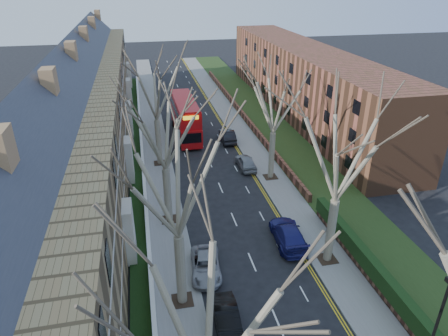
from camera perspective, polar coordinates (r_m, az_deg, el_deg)
pavement_left at (r=56.88m, az=-10.15°, el=5.29°), size 3.00×102.00×0.12m
pavement_right at (r=58.38m, az=1.73°, el=6.24°), size 3.00×102.00×0.12m
terrace_left at (r=47.96m, az=-19.38°, el=7.18°), size 9.70×78.00×13.60m
flats_right at (r=64.12m, az=11.16°, el=12.20°), size 13.97×54.00×10.00m
wall_hedge_right at (r=29.01m, az=23.70°, el=-17.08°), size 0.70×24.00×1.80m
front_wall_left at (r=49.24m, az=-11.64°, el=2.49°), size 0.30×78.00×1.00m
grass_verge_right at (r=59.52m, az=5.98°, el=6.60°), size 6.00×102.00×0.06m
tree_left_near at (r=15.16m, az=-2.85°, el=-20.64°), size 9.80×9.80×13.73m
tree_left_mid at (r=22.84m, az=-7.03°, el=-1.15°), size 10.50×10.50×14.71m
tree_left_far at (r=32.15m, az=-8.79°, el=6.38°), size 10.15×10.15×14.22m
tree_left_dist at (r=43.56m, az=-9.99°, el=11.98°), size 10.50×10.50×14.71m
tree_right_mid at (r=27.75m, az=16.64°, el=3.01°), size 10.50×10.50×14.71m
tree_right_far at (r=39.96m, az=7.33°, el=10.41°), size 10.15×10.15×14.22m
double_decker_bus at (r=53.94m, az=-5.53°, el=7.08°), size 3.06×11.79×4.89m
car_left_mid at (r=26.33m, az=0.40°, el=-20.84°), size 1.58×4.32×1.41m
car_left_far at (r=30.14m, az=-2.62°, el=-13.74°), size 2.60×4.80×1.28m
car_right_near at (r=33.33m, az=9.16°, el=-9.31°), size 2.66×5.65×1.59m
car_right_mid at (r=45.00m, az=3.11°, el=0.85°), size 1.78×4.36×1.48m
car_right_far at (r=52.25m, az=0.50°, el=4.65°), size 1.83×4.80×1.56m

